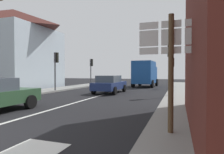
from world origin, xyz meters
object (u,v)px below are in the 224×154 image
Objects in this scene: delivery_truck at (145,73)px; traffic_light_near_left at (56,63)px; traffic_light_far_right at (173,66)px; sedan_far at (110,84)px; traffic_light_near_right at (170,58)px; traffic_light_far_left at (91,66)px; route_sign_post at (171,61)px.

delivery_truck is 10.92m from traffic_light_near_left.
traffic_light_far_right is at bearing 34.58° from traffic_light_near_left.
traffic_light_near_left reaches higher than sedan_far.
traffic_light_far_left is (-9.83, 8.08, -0.21)m from traffic_light_near_right.
route_sign_post is (3.65, -18.18, 0.35)m from delivery_truck.
route_sign_post reaches higher than sedan_far.
traffic_light_near_right reaches higher than traffic_light_far_left.
traffic_light_far_right is (9.83, 6.78, -0.19)m from traffic_light_near_left.
traffic_light_near_right is (9.83, -0.68, 0.15)m from traffic_light_near_left.
route_sign_post is 0.86× the size of traffic_light_near_right.
delivery_truck is 18.55m from route_sign_post.
traffic_light_near_right is at bearing 92.61° from route_sign_post.
delivery_truck is at bearing 78.76° from sedan_far.
delivery_truck is 1.45× the size of traffic_light_near_left.
route_sign_post is at bearing -78.65° from delivery_truck.
sedan_far is 11.35m from route_sign_post.
delivery_truck is at bearing 52.75° from traffic_light_near_left.
delivery_truck is 1.59× the size of route_sign_post.
traffic_light_near_right reaches higher than delivery_truck.
route_sign_post reaches higher than delivery_truck.
delivery_truck is 1.37× the size of traffic_light_near_right.
traffic_light_far_right is (-0.00, 7.45, -0.35)m from traffic_light_near_right.
traffic_light_near_left is 7.41m from traffic_light_far_left.
traffic_light_far_right is at bearing 90.00° from traffic_light_near_right.
sedan_far is at bearing 5.24° from traffic_light_near_left.
traffic_light_near_left is at bearing -145.42° from traffic_light_far_right.
sedan_far is at bearing 117.90° from route_sign_post.
sedan_far is 1.22× the size of traffic_light_far_left.
traffic_light_near_left is 1.08× the size of traffic_light_far_right.
delivery_truck is 1.56× the size of traffic_light_far_right.
delivery_truck is 9.95m from traffic_light_near_right.
traffic_light_far_left reaches higher than traffic_light_far_right.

